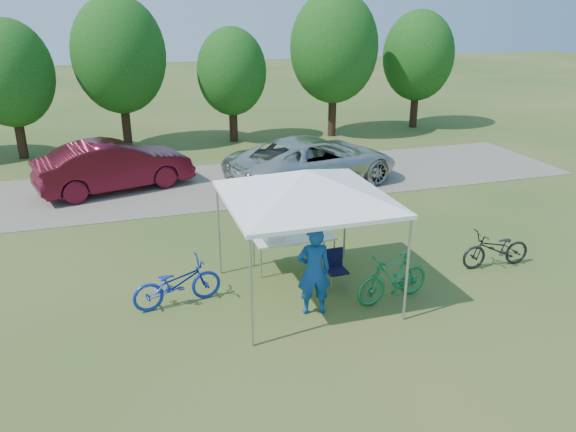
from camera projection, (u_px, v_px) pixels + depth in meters
name	position (u px, v px, depth m)	size (l,w,h in m)	color
ground	(305.00, 295.00, 11.78)	(100.00, 100.00, 0.00)	#2D5119
gravel_strip	(228.00, 184.00, 18.92)	(24.00, 5.00, 0.02)	gray
canopy	(306.00, 173.00, 10.83)	(4.53, 4.53, 3.00)	#A5A5AA
treeline	(188.00, 60.00, 22.97)	(24.89, 4.28, 6.30)	#382314
folding_table	(294.00, 239.00, 12.76)	(1.83, 0.76, 0.75)	white
folding_chair	(335.00, 265.00, 12.00)	(0.43, 0.45, 0.83)	black
cooler	(275.00, 233.00, 12.57)	(0.43, 0.29, 0.31)	white
ice_cream_cup	(314.00, 234.00, 12.82)	(0.07, 0.07, 0.05)	gold
cyclist	(314.00, 271.00, 10.80)	(0.66, 0.43, 1.81)	#124294
bike_blue	(177.00, 283.00, 11.25)	(0.63, 1.81, 0.95)	#142EB6
bike_green	(393.00, 277.00, 11.39)	(0.49, 1.72, 1.04)	#1B7C45
bike_dark	(496.00, 249.00, 12.88)	(0.58, 1.67, 0.88)	black
minivan	(314.00, 161.00, 18.49)	(2.70, 5.87, 1.63)	silver
sedan	(115.00, 165.00, 18.05)	(1.70, 4.88, 1.61)	#500D1B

